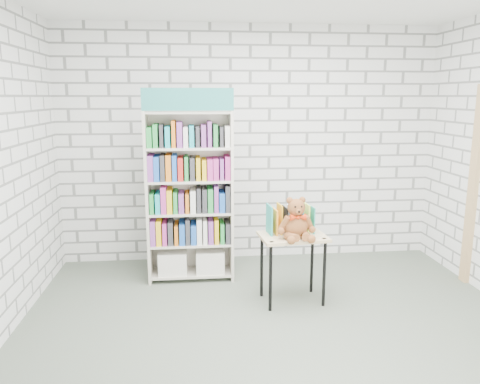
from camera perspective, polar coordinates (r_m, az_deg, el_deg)
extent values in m
plane|color=#525C4D|center=(4.14, 4.66, -16.94)|extent=(4.50, 4.50, 0.00)
cube|color=silver|center=(5.65, 1.22, 5.74)|extent=(4.50, 0.02, 2.80)
cube|color=silver|center=(1.81, 16.97, -7.43)|extent=(4.50, 0.02, 2.80)
cube|color=beige|center=(5.06, -11.13, -0.71)|extent=(0.03, 0.36, 1.83)
cube|color=beige|center=(5.05, -1.08, -0.51)|extent=(0.03, 0.36, 1.83)
cube|color=beige|center=(5.20, -6.10, -0.22)|extent=(0.92, 0.02, 1.83)
cube|color=teal|center=(4.76, -6.38, 11.16)|extent=(0.92, 0.02, 0.22)
cube|color=beige|center=(5.28, -5.91, -9.72)|extent=(0.86, 0.34, 0.03)
cube|color=beige|center=(5.17, -5.99, -6.14)|extent=(0.86, 0.34, 0.03)
cube|color=beige|center=(5.07, -6.07, -2.41)|extent=(0.86, 0.34, 0.03)
cube|color=beige|center=(5.00, -6.15, 1.44)|extent=(0.86, 0.34, 0.03)
cube|color=beige|center=(4.95, -6.24, 5.39)|extent=(0.86, 0.34, 0.03)
cube|color=beige|center=(4.93, -6.33, 9.63)|extent=(0.86, 0.34, 0.03)
cube|color=silver|center=(5.24, -8.19, -8.38)|extent=(0.31, 0.30, 0.24)
cube|color=silver|center=(5.24, -3.69, -8.29)|extent=(0.31, 0.30, 0.24)
cube|color=blue|center=(5.12, -6.02, -4.73)|extent=(0.86, 0.30, 0.24)
cube|color=green|center=(5.03, -6.10, -0.94)|extent=(0.86, 0.30, 0.24)
cube|color=orange|center=(4.97, -6.19, 2.96)|extent=(0.86, 0.30, 0.24)
cube|color=#BF338C|center=(4.93, -6.28, 6.94)|extent=(0.86, 0.30, 0.24)
cube|color=#D4B27F|center=(4.52, 6.47, -5.43)|extent=(0.66, 0.49, 0.03)
cylinder|color=black|center=(4.41, 3.74, -10.45)|extent=(0.03, 0.03, 0.64)
cylinder|color=black|center=(4.71, 2.66, -8.96)|extent=(0.03, 0.03, 0.64)
cylinder|color=black|center=(4.57, 10.23, -9.82)|extent=(0.03, 0.03, 0.64)
cylinder|color=black|center=(4.86, 8.76, -8.43)|extent=(0.03, 0.03, 0.64)
cylinder|color=black|center=(4.31, 3.89, -6.11)|extent=(0.04, 0.04, 0.01)
cylinder|color=black|center=(4.46, 10.22, -5.63)|extent=(0.04, 0.04, 0.01)
cube|color=teal|center=(4.52, 3.57, -3.50)|extent=(0.03, 0.19, 0.26)
cube|color=#FF9E28|center=(4.53, 4.22, -3.46)|extent=(0.03, 0.19, 0.26)
cube|color=#F3AE1A|center=(4.55, 4.86, -3.42)|extent=(0.03, 0.19, 0.26)
cube|color=black|center=(4.56, 5.49, -3.39)|extent=(0.03, 0.19, 0.26)
cube|color=white|center=(4.58, 6.13, -3.35)|extent=(0.03, 0.19, 0.26)
cube|color=#C66A22|center=(4.59, 6.76, -3.31)|extent=(0.03, 0.19, 0.26)
cube|color=teal|center=(4.61, 7.38, -3.27)|extent=(0.03, 0.19, 0.26)
cube|color=#DDE94D|center=(4.63, 8.00, -3.23)|extent=(0.03, 0.19, 0.26)
cube|color=teal|center=(4.64, 8.61, -3.19)|extent=(0.03, 0.19, 0.26)
ellipsoid|color=brown|center=(4.42, 6.80, -4.10)|extent=(0.23, 0.20, 0.23)
sphere|color=brown|center=(4.37, 6.88, -1.89)|extent=(0.17, 0.17, 0.17)
sphere|color=brown|center=(4.35, 6.07, -1.03)|extent=(0.06, 0.06, 0.06)
sphere|color=brown|center=(4.39, 7.60, -0.97)|extent=(0.06, 0.06, 0.06)
sphere|color=brown|center=(4.31, 7.11, -2.38)|extent=(0.07, 0.07, 0.07)
sphere|color=black|center=(4.29, 6.76, -1.83)|extent=(0.02, 0.02, 0.02)
sphere|color=black|center=(4.31, 7.50, -1.80)|extent=(0.02, 0.02, 0.02)
sphere|color=black|center=(4.28, 7.22, -2.40)|extent=(0.02, 0.02, 0.02)
cylinder|color=brown|center=(4.36, 5.43, -3.83)|extent=(0.12, 0.09, 0.16)
cylinder|color=brown|center=(4.42, 8.34, -3.68)|extent=(0.12, 0.10, 0.16)
sphere|color=brown|center=(4.35, 5.04, -4.75)|extent=(0.07, 0.07, 0.07)
sphere|color=brown|center=(4.43, 8.78, -4.54)|extent=(0.07, 0.07, 0.07)
cylinder|color=brown|center=(4.31, 6.35, -5.47)|extent=(0.13, 0.19, 0.09)
cylinder|color=brown|center=(4.35, 8.04, -5.37)|extent=(0.11, 0.19, 0.09)
sphere|color=brown|center=(4.24, 6.27, -5.86)|extent=(0.08, 0.08, 0.08)
sphere|color=brown|center=(4.29, 8.69, -5.71)|extent=(0.08, 0.08, 0.08)
cone|color=red|center=(4.32, 6.59, -3.10)|extent=(0.07, 0.07, 0.06)
cone|color=red|center=(4.34, 7.57, -3.05)|extent=(0.07, 0.07, 0.06)
sphere|color=red|center=(4.32, 7.09, -3.09)|extent=(0.04, 0.04, 0.04)
cube|color=tan|center=(5.46, 26.54, 0.60)|extent=(0.05, 0.12, 2.10)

